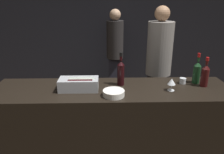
{
  "coord_description": "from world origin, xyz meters",
  "views": [
    {
      "loc": [
        -0.06,
        -1.83,
        1.88
      ],
      "look_at": [
        0.0,
        0.37,
        1.09
      ],
      "focal_mm": 35.0,
      "sensor_mm": 36.0,
      "label": 1
    }
  ],
  "objects_px": {
    "red_wine_bottle_burgundy": "(197,72)",
    "person_blond_tee": "(115,49)",
    "person_in_hoodie": "(159,62)",
    "red_wine_bottle_black_foil": "(121,72)",
    "candle_votive": "(183,81)",
    "wine_glass": "(172,82)",
    "red_wine_bottle_tall": "(205,75)",
    "bowl_white": "(114,93)",
    "ice_bin_with_bottles": "(80,83)"
  },
  "relations": [
    {
      "from": "red_wine_bottle_burgundy",
      "to": "person_blond_tee",
      "type": "bearing_deg",
      "value": 114.6
    },
    {
      "from": "red_wine_bottle_burgundy",
      "to": "person_in_hoodie",
      "type": "height_order",
      "value": "person_in_hoodie"
    },
    {
      "from": "red_wine_bottle_black_foil",
      "to": "person_in_hoodie",
      "type": "distance_m",
      "value": 0.99
    },
    {
      "from": "person_in_hoodie",
      "to": "candle_votive",
      "type": "bearing_deg",
      "value": 62.37
    },
    {
      "from": "red_wine_bottle_burgundy",
      "to": "red_wine_bottle_black_foil",
      "type": "xyz_separation_m",
      "value": [
        -0.86,
        -0.04,
        0.02
      ]
    },
    {
      "from": "red_wine_bottle_black_foil",
      "to": "person_blond_tee",
      "type": "relative_size",
      "value": 0.22
    },
    {
      "from": "wine_glass",
      "to": "person_in_hoodie",
      "type": "height_order",
      "value": "person_in_hoodie"
    },
    {
      "from": "red_wine_bottle_tall",
      "to": "person_in_hoodie",
      "type": "xyz_separation_m",
      "value": [
        -0.31,
        0.83,
        -0.1
      ]
    },
    {
      "from": "person_in_hoodie",
      "to": "bowl_white",
      "type": "bearing_deg",
      "value": 21.51
    },
    {
      "from": "wine_glass",
      "to": "red_wine_bottle_tall",
      "type": "relative_size",
      "value": 0.41
    },
    {
      "from": "ice_bin_with_bottles",
      "to": "person_blond_tee",
      "type": "bearing_deg",
      "value": 77.54
    },
    {
      "from": "ice_bin_with_bottles",
      "to": "red_wine_bottle_tall",
      "type": "bearing_deg",
      "value": 2.96
    },
    {
      "from": "bowl_white",
      "to": "red_wine_bottle_tall",
      "type": "xyz_separation_m",
      "value": [
        1.0,
        0.23,
        0.1
      ]
    },
    {
      "from": "ice_bin_with_bottles",
      "to": "candle_votive",
      "type": "height_order",
      "value": "ice_bin_with_bottles"
    },
    {
      "from": "candle_votive",
      "to": "person_in_hoodie",
      "type": "bearing_deg",
      "value": 97.91
    },
    {
      "from": "bowl_white",
      "to": "red_wine_bottle_tall",
      "type": "distance_m",
      "value": 1.03
    },
    {
      "from": "red_wine_bottle_tall",
      "to": "person_blond_tee",
      "type": "bearing_deg",
      "value": 114.72
    },
    {
      "from": "red_wine_bottle_black_foil",
      "to": "wine_glass",
      "type": "bearing_deg",
      "value": -18.7
    },
    {
      "from": "red_wine_bottle_burgundy",
      "to": "person_in_hoodie",
      "type": "relative_size",
      "value": 0.19
    },
    {
      "from": "red_wine_bottle_burgundy",
      "to": "red_wine_bottle_black_foil",
      "type": "height_order",
      "value": "red_wine_bottle_black_foil"
    },
    {
      "from": "person_in_hoodie",
      "to": "person_blond_tee",
      "type": "bearing_deg",
      "value": -97.85
    },
    {
      "from": "candle_votive",
      "to": "red_wine_bottle_black_foil",
      "type": "bearing_deg",
      "value": -178.23
    },
    {
      "from": "ice_bin_with_bottles",
      "to": "person_blond_tee",
      "type": "distance_m",
      "value": 2.09
    },
    {
      "from": "bowl_white",
      "to": "person_blond_tee",
      "type": "bearing_deg",
      "value": 87.51
    },
    {
      "from": "red_wine_bottle_black_foil",
      "to": "red_wine_bottle_tall",
      "type": "xyz_separation_m",
      "value": [
        0.91,
        -0.06,
        -0.02
      ]
    },
    {
      "from": "red_wine_bottle_burgundy",
      "to": "red_wine_bottle_black_foil",
      "type": "distance_m",
      "value": 0.86
    },
    {
      "from": "red_wine_bottle_black_foil",
      "to": "person_in_hoodie",
      "type": "xyz_separation_m",
      "value": [
        0.6,
        0.77,
        -0.12
      ]
    },
    {
      "from": "red_wine_bottle_black_foil",
      "to": "person_in_hoodie",
      "type": "relative_size",
      "value": 0.21
    },
    {
      "from": "person_blond_tee",
      "to": "red_wine_bottle_tall",
      "type": "bearing_deg",
      "value": -70.11
    },
    {
      "from": "ice_bin_with_bottles",
      "to": "red_wine_bottle_burgundy",
      "type": "distance_m",
      "value": 1.32
    },
    {
      "from": "red_wine_bottle_burgundy",
      "to": "red_wine_bottle_tall",
      "type": "bearing_deg",
      "value": -63.04
    },
    {
      "from": "bowl_white",
      "to": "wine_glass",
      "type": "distance_m",
      "value": 0.62
    },
    {
      "from": "ice_bin_with_bottles",
      "to": "candle_votive",
      "type": "bearing_deg",
      "value": 7.62
    },
    {
      "from": "ice_bin_with_bottles",
      "to": "person_in_hoodie",
      "type": "distance_m",
      "value": 1.38
    },
    {
      "from": "person_blond_tee",
      "to": "wine_glass",
      "type": "bearing_deg",
      "value": -81.05
    },
    {
      "from": "ice_bin_with_bottles",
      "to": "bowl_white",
      "type": "relative_size",
      "value": 1.9
    },
    {
      "from": "red_wine_bottle_burgundy",
      "to": "red_wine_bottle_black_foil",
      "type": "bearing_deg",
      "value": -177.41
    },
    {
      "from": "ice_bin_with_bottles",
      "to": "red_wine_bottle_burgundy",
      "type": "relative_size",
      "value": 1.18
    },
    {
      "from": "wine_glass",
      "to": "candle_votive",
      "type": "distance_m",
      "value": 0.28
    },
    {
      "from": "ice_bin_with_bottles",
      "to": "red_wine_bottle_burgundy",
      "type": "xyz_separation_m",
      "value": [
        1.31,
        0.17,
        0.06
      ]
    },
    {
      "from": "ice_bin_with_bottles",
      "to": "candle_votive",
      "type": "relative_size",
      "value": 5.81
    },
    {
      "from": "wine_glass",
      "to": "red_wine_bottle_black_foil",
      "type": "bearing_deg",
      "value": 161.3
    },
    {
      "from": "ice_bin_with_bottles",
      "to": "red_wine_bottle_black_foil",
      "type": "relative_size",
      "value": 1.11
    },
    {
      "from": "wine_glass",
      "to": "red_wine_bottle_black_foil",
      "type": "height_order",
      "value": "red_wine_bottle_black_foil"
    },
    {
      "from": "bowl_white",
      "to": "person_blond_tee",
      "type": "xyz_separation_m",
      "value": [
        0.1,
        2.2,
        -0.04
      ]
    },
    {
      "from": "red_wine_bottle_tall",
      "to": "person_blond_tee",
      "type": "distance_m",
      "value": 2.17
    },
    {
      "from": "red_wine_bottle_black_foil",
      "to": "red_wine_bottle_burgundy",
      "type": "bearing_deg",
      "value": 2.59
    },
    {
      "from": "candle_votive",
      "to": "red_wine_bottle_black_foil",
      "type": "distance_m",
      "value": 0.72
    },
    {
      "from": "ice_bin_with_bottles",
      "to": "red_wine_bottle_tall",
      "type": "xyz_separation_m",
      "value": [
        1.36,
        0.07,
        0.06
      ]
    },
    {
      "from": "candle_votive",
      "to": "person_blond_tee",
      "type": "xyz_separation_m",
      "value": [
        -0.7,
        1.89,
        -0.04
      ]
    }
  ]
}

